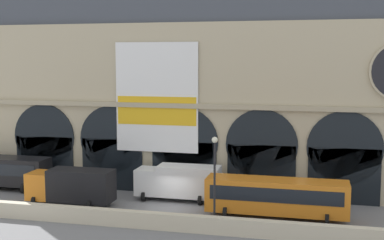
% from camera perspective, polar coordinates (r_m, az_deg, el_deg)
% --- Properties ---
extents(ground_plane, '(200.00, 200.00, 0.00)m').
position_cam_1_polar(ground_plane, '(43.65, -2.52, -9.81)').
color(ground_plane, slate).
extents(quay_parapet_wall, '(90.00, 0.70, 1.23)m').
position_cam_1_polar(quay_parapet_wall, '(38.80, -4.65, -11.01)').
color(quay_parapet_wall, beige).
rests_on(quay_parapet_wall, ground).
extents(station_building, '(43.89, 6.06, 20.50)m').
position_cam_1_polar(station_building, '(49.46, -0.04, 3.89)').
color(station_building, '#BCAD8C').
rests_on(station_building, ground).
extents(box_truck_midwest, '(7.50, 2.91, 3.12)m').
position_cam_1_polar(box_truck_midwest, '(45.52, -13.18, -7.07)').
color(box_truck_midwest, orange).
rests_on(box_truck_midwest, ground).
extents(box_truck_center, '(7.50, 2.91, 3.12)m').
position_cam_1_polar(box_truck_center, '(45.82, -1.44, -6.80)').
color(box_truck_center, white).
rests_on(box_truck_center, ground).
extents(bus_mideast, '(11.00, 3.25, 3.10)m').
position_cam_1_polar(bus_mideast, '(41.23, 9.32, -8.32)').
color(bus_mideast, orange).
rests_on(bus_mideast, ground).
extents(street_lamp_quayside, '(0.44, 0.44, 6.90)m').
position_cam_1_polar(street_lamp_quayside, '(37.42, 2.52, -5.64)').
color(street_lamp_quayside, black).
rests_on(street_lamp_quayside, ground).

